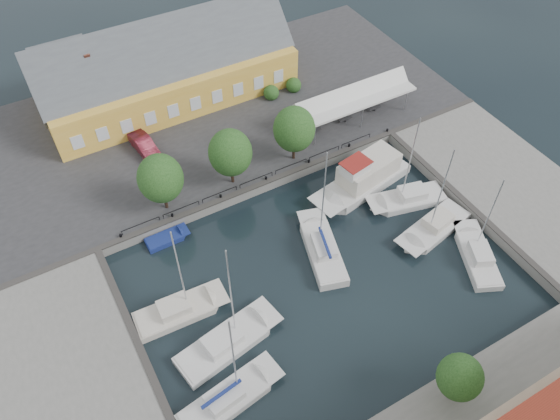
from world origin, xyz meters
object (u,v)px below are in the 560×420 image
object	(u,v)px
east_boat_a	(408,200)
east_boat_c	(477,257)
tent_canopy	(354,98)
launch_nw	(167,239)
car_silver	(273,37)
west_boat_d	(229,399)
warehouse	(162,72)
car_red	(144,145)
west_boat_c	(227,343)
east_boat_b	(434,228)
west_boat_b	(179,312)
center_sailboat	(322,250)
trawler	(364,179)

from	to	relation	value
east_boat_a	east_boat_c	distance (m)	8.67
tent_canopy	launch_nw	world-z (taller)	tent_canopy
car_silver	west_boat_d	world-z (taller)	west_boat_d
east_boat_c	warehouse	bearing A→B (deg)	114.19
warehouse	west_boat_d	bearing A→B (deg)	-104.67
tent_canopy	east_boat_c	distance (m)	21.48
warehouse	car_red	distance (m)	9.77
car_red	west_boat_c	distance (m)	24.12
east_boat_a	east_boat_b	xyz separation A→B (m)	(-0.16, -4.10, -0.00)
car_silver	east_boat_a	bearing A→B (deg)	167.98
car_red	west_boat_b	size ratio (longest dim) A/B	0.44
center_sailboat	west_boat_b	world-z (taller)	center_sailboat
car_red	launch_nw	bearing A→B (deg)	-108.28
car_silver	west_boat_d	distance (m)	48.00
east_boat_c	west_boat_b	distance (m)	26.65
launch_nw	west_boat_d	bearing A→B (deg)	-95.76
east_boat_b	west_boat_b	size ratio (longest dim) A/B	1.04
car_red	east_boat_c	world-z (taller)	east_boat_c
warehouse	tent_canopy	world-z (taller)	warehouse
car_silver	west_boat_c	bearing A→B (deg)	137.70
west_boat_c	launch_nw	xyz separation A→B (m)	(-0.18, 12.41, -0.17)
car_red	west_boat_b	xyz separation A→B (m)	(-4.32, -19.43, -1.53)
west_boat_d	west_boat_b	bearing A→B (deg)	92.06
car_red	east_boat_c	xyz separation A→B (m)	(21.13, -27.33, -1.53)
west_boat_c	tent_canopy	bearing A→B (deg)	36.46
car_silver	car_red	size ratio (longest dim) A/B	0.84
car_silver	car_red	xyz separation A→B (m)	(-22.02, -12.14, 0.10)
east_boat_c	launch_nw	size ratio (longest dim) A/B	2.39
tent_canopy	west_boat_d	world-z (taller)	west_boat_d
trawler	east_boat_c	xyz separation A→B (m)	(3.59, -12.57, -0.76)
tent_canopy	car_red	bearing A→B (deg)	164.39
warehouse	center_sailboat	bearing A→B (deg)	-81.75
east_boat_a	center_sailboat	bearing A→B (deg)	-173.68
east_boat_b	east_boat_c	xyz separation A→B (m)	(1.16, -4.51, -0.00)
east_boat_b	west_boat_b	bearing A→B (deg)	172.05
west_boat_c	west_boat_d	size ratio (longest dim) A/B	1.08
west_boat_b	west_boat_d	size ratio (longest dim) A/B	0.96
trawler	east_boat_b	xyz separation A→B (m)	(2.43, -8.06, -0.76)
tent_canopy	east_boat_c	size ratio (longest dim) A/B	1.41
west_boat_c	west_boat_d	bearing A→B (deg)	-113.89
west_boat_d	tent_canopy	bearing A→B (deg)	40.28
west_boat_b	east_boat_c	bearing A→B (deg)	-17.26
trawler	east_boat_b	bearing A→B (deg)	-73.21
center_sailboat	west_boat_d	size ratio (longest dim) A/B	1.08
car_silver	trawler	world-z (taller)	trawler
west_boat_b	west_boat_d	bearing A→B (deg)	-87.94
car_red	center_sailboat	world-z (taller)	center_sailboat
center_sailboat	east_boat_c	bearing A→B (deg)	-32.32
warehouse	west_boat_b	distance (m)	29.12
car_red	east_boat_a	xyz separation A→B (m)	(20.13, -18.72, -1.52)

